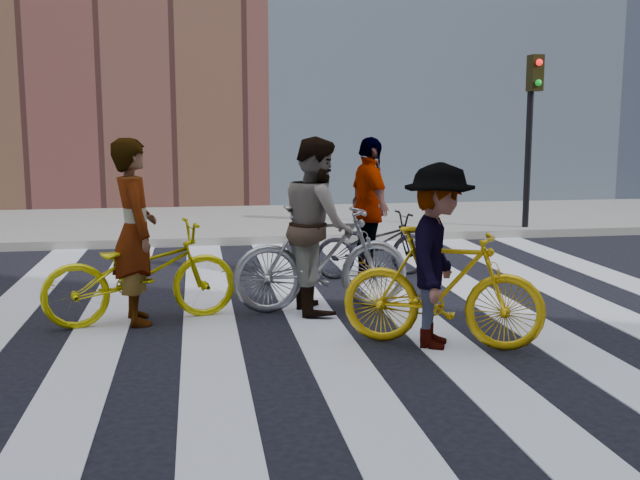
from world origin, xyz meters
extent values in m
plane|color=black|center=(0.00, 0.00, 0.00)|extent=(100.00, 100.00, 0.00)
cube|color=gray|center=(0.00, 7.50, 0.07)|extent=(100.00, 5.00, 0.15)
cube|color=silver|center=(-2.75, 0.00, 0.01)|extent=(0.55, 10.00, 0.01)
cube|color=silver|center=(-1.65, 0.00, 0.01)|extent=(0.55, 10.00, 0.01)
cube|color=silver|center=(-0.55, 0.00, 0.01)|extent=(0.55, 10.00, 0.01)
cube|color=silver|center=(0.55, 0.00, 0.01)|extent=(0.55, 10.00, 0.01)
cube|color=silver|center=(1.65, 0.00, 0.01)|extent=(0.55, 10.00, 0.01)
cube|color=silver|center=(2.75, 0.00, 0.01)|extent=(0.55, 10.00, 0.01)
cylinder|color=black|center=(4.40, 5.40, 1.60)|extent=(0.12, 0.12, 3.20)
cube|color=black|center=(4.40, 5.25, 3.00)|extent=(0.22, 0.28, 0.65)
sphere|color=red|center=(4.40, 5.10, 3.18)|extent=(0.12, 0.12, 0.12)
sphere|color=#0CCC26|center=(4.40, 5.10, 2.82)|extent=(0.12, 0.12, 0.12)
imported|color=#CFC60B|center=(-2.35, 0.08, 0.53)|extent=(2.13, 1.16, 1.06)
imported|color=#96989F|center=(-0.38, 0.28, 0.60)|extent=(2.03, 0.69, 1.20)
imported|color=#DEAA0C|center=(0.50, -1.27, 0.57)|extent=(1.94, 1.27, 1.13)
imported|color=black|center=(0.63, 2.04, 0.44)|extent=(1.75, 0.81, 0.88)
imported|color=slate|center=(-2.40, 0.08, 0.97)|extent=(0.62, 0.80, 1.94)
imported|color=slate|center=(-0.43, 0.28, 0.97)|extent=(0.80, 0.99, 1.95)
imported|color=slate|center=(0.45, -1.27, 0.87)|extent=(1.05, 1.29, 1.73)
imported|color=slate|center=(0.58, 2.04, 0.96)|extent=(0.61, 1.17, 1.91)
camera|label=1|loc=(-1.76, -7.83, 2.08)|focal=42.00mm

